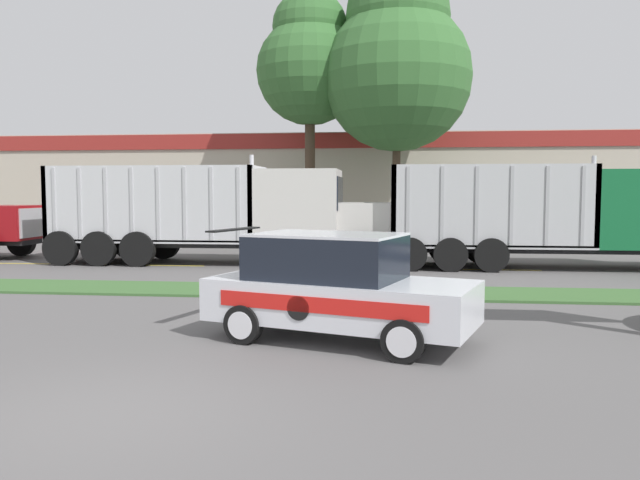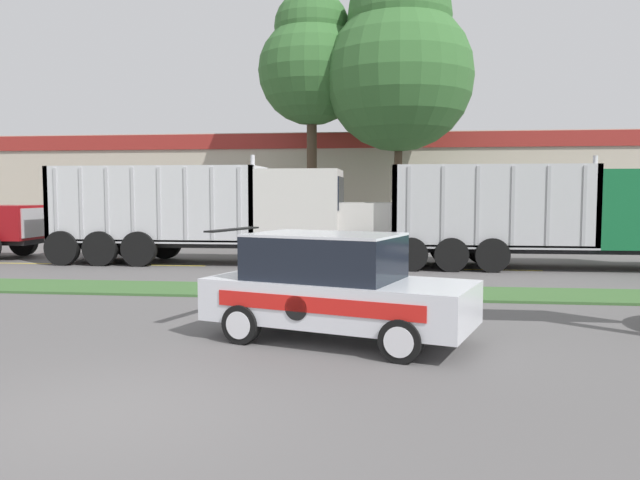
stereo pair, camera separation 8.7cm
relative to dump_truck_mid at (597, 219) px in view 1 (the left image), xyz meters
name	(u,v)px [view 1 (the left image)]	position (x,y,z in m)	size (l,w,h in m)	color
ground_plane	(112,412)	(-9.58, -14.16, -1.59)	(600.00, 600.00, 0.00)	#5B5959
grass_verge	(264,290)	(-9.58, -5.69, -1.56)	(120.00, 2.03, 0.06)	#3D6633
centre_line_2	(16,263)	(-19.22, -0.67, -1.59)	(2.40, 0.14, 0.01)	yellow
centre_line_3	(169,265)	(-13.82, -0.67, -1.59)	(2.40, 0.14, 0.01)	yellow
centre_line_4	(331,268)	(-8.42, -0.67, -1.59)	(2.40, 0.14, 0.01)	yellow
centre_line_5	(502,270)	(-3.02, -0.67, -1.59)	(2.40, 0.14, 0.01)	yellow
dump_truck_mid	(597,219)	(0.00, 0.00, 0.00)	(11.20, 2.82, 3.53)	black
dump_truck_trail	(255,216)	(-11.08, 0.16, 0.04)	(11.76, 2.71, 3.64)	black
rally_car	(336,286)	(-7.41, -10.50, -0.70)	(4.64, 3.09, 1.78)	silver
store_building_backdrop	(305,186)	(-11.82, 18.58, 1.22)	(43.64, 12.10, 5.62)	#BCB29E
tree_behind_left	(310,61)	(-10.42, 9.90, 7.18)	(5.18, 5.18, 12.18)	#473828
tree_behind_centre	(397,62)	(-6.23, 9.02, 6.88)	(6.89, 6.89, 12.94)	#473828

